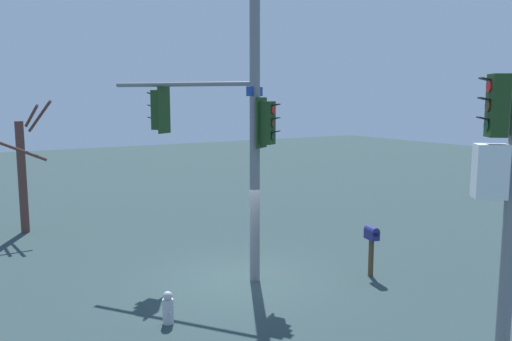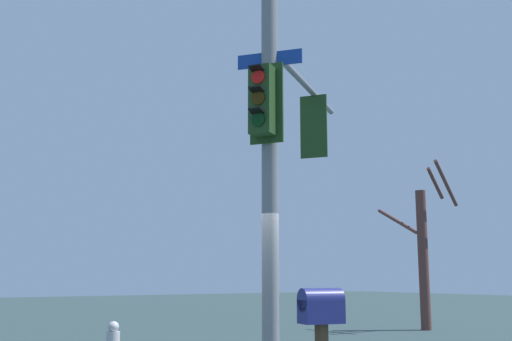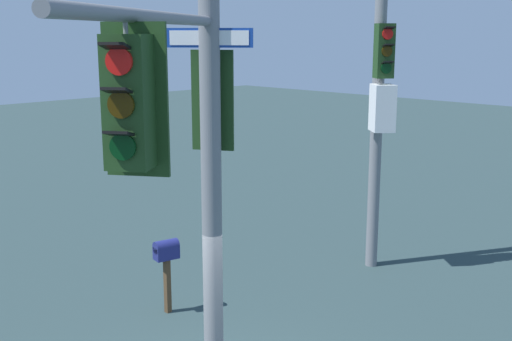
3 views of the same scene
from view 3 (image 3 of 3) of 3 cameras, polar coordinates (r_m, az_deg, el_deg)
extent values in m
cylinder|color=slate|center=(8.16, -4.13, 7.83)|extent=(0.27, 0.27, 8.99)
cylinder|color=slate|center=(6.07, -8.99, 13.34)|extent=(3.58, 2.59, 0.12)
cube|color=#1E3D19|center=(5.37, -11.26, 5.95)|extent=(0.45, 0.47, 1.10)
cube|color=#1E3D19|center=(5.53, -10.62, 6.15)|extent=(0.35, 0.49, 1.30)
cylinder|color=red|center=(5.19, -12.09, 9.48)|extent=(0.15, 0.20, 0.22)
cube|color=black|center=(5.12, -12.47, 10.77)|extent=(0.25, 0.26, 0.06)
cylinder|color=#352504|center=(5.22, -11.93, 5.75)|extent=(0.15, 0.20, 0.22)
cube|color=black|center=(5.14, -12.30, 6.98)|extent=(0.25, 0.26, 0.06)
cylinder|color=black|center=(5.27, -11.76, 2.07)|extent=(0.15, 0.20, 0.22)
cube|color=black|center=(5.18, -12.13, 3.23)|extent=(0.25, 0.26, 0.06)
cylinder|color=slate|center=(5.34, -11.54, 12.63)|extent=(0.04, 0.04, 0.15)
cube|color=#1E3D19|center=(8.53, -3.56, 6.34)|extent=(0.44, 0.46, 1.10)
cube|color=#1E3D19|center=(8.36, -3.88, 6.22)|extent=(0.33, 0.50, 1.30)
cylinder|color=red|center=(8.66, -3.28, 8.68)|extent=(0.14, 0.20, 0.22)
cube|color=black|center=(8.72, -3.15, 9.50)|extent=(0.25, 0.26, 0.06)
cylinder|color=#352504|center=(8.68, -3.25, 6.44)|extent=(0.14, 0.20, 0.22)
cube|color=black|center=(8.75, -3.12, 7.27)|extent=(0.25, 0.26, 0.06)
cylinder|color=black|center=(8.72, -3.22, 4.22)|extent=(0.14, 0.20, 0.22)
cube|color=black|center=(8.78, -3.10, 5.06)|extent=(0.25, 0.26, 0.06)
cube|color=navy|center=(8.14, -4.19, 11.69)|extent=(0.69, 0.89, 0.24)
cube|color=white|center=(8.12, -4.21, 11.69)|extent=(0.61, 0.80, 0.18)
cylinder|color=slate|center=(13.94, 10.76, 6.25)|extent=(0.26, 0.26, 7.45)
cube|color=white|center=(13.57, 11.19, 5.48)|extent=(0.69, 0.70, 0.97)
cube|color=#1E3D19|center=(13.54, 11.33, 10.39)|extent=(0.47, 0.46, 1.10)
cylinder|color=red|center=(13.38, 11.64, 11.81)|extent=(0.19, 0.15, 0.22)
cube|color=black|center=(13.31, 11.78, 12.32)|extent=(0.26, 0.25, 0.06)
cylinder|color=#352504|center=(13.39, 11.58, 10.36)|extent=(0.19, 0.15, 0.22)
cube|color=black|center=(13.32, 11.71, 10.86)|extent=(0.26, 0.25, 0.06)
cylinder|color=black|center=(13.40, 11.51, 8.91)|extent=(0.19, 0.15, 0.22)
cube|color=black|center=(13.33, 11.65, 9.40)|extent=(0.26, 0.25, 0.06)
cube|color=#4C3823|center=(12.16, -7.89, -10.10)|extent=(0.10, 0.10, 1.05)
cube|color=navy|center=(11.93, -7.98, -7.23)|extent=(0.48, 0.33, 0.24)
cylinder|color=navy|center=(11.90, -8.00, -6.69)|extent=(0.48, 0.33, 0.24)
camera|label=1|loc=(16.89, 48.30, 7.38)|focal=36.45mm
camera|label=2|loc=(18.16, -7.15, 0.69)|focal=43.39mm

